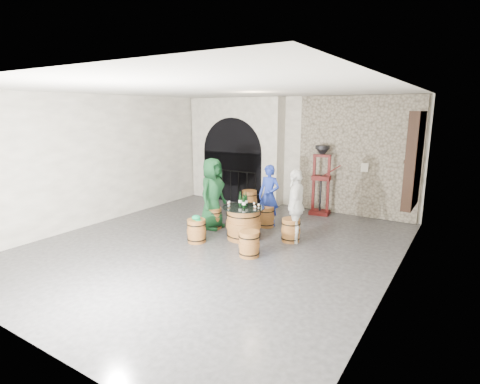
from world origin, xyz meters
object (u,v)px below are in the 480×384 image
Objects in this scene: person_green at (212,194)px; wine_bottle_center at (244,202)px; wine_bottle_left at (240,200)px; person_blue at (269,196)px; barrel_stool_right at (291,230)px; wine_bottle_right at (246,200)px; barrel_table at (243,223)px; barrel_stool_near_left at (196,231)px; person_white at (296,206)px; side_barrel at (249,201)px; barrel_stool_far at (266,217)px; barrel_stool_left at (213,218)px; barrel_stool_near_right at (249,244)px; corking_press at (321,175)px.

wine_bottle_center is at bearing -109.07° from person_green.
person_blue is at bearing 82.58° from wine_bottle_left.
wine_bottle_left is (-1.11, -0.32, 0.60)m from barrel_stool_right.
person_blue is 1.07m from wine_bottle_right.
barrel_table reaches higher than barrel_stool_near_left.
person_white reaches higher than wine_bottle_center.
barrel_stool_right is at bearing -89.08° from person_green.
person_white reaches higher than side_barrel.
person_white is 1.11m from wine_bottle_right.
person_white is at bearing -30.42° from barrel_stool_far.
barrel_stool_near_left is at bearing -74.68° from barrel_stool_left.
barrel_stool_near_right is 1.34m from wine_bottle_left.
person_white is 1.24m from wine_bottle_left.
barrel_stool_far is 1.33m from person_white.
wine_bottle_left is 0.17× the size of corking_press.
wine_bottle_right is (-0.98, -0.28, 0.60)m from barrel_stool_right.
barrel_stool_near_right is 1.15m from wine_bottle_center.
barrel_stool_right is at bearing 25.76° from wine_bottle_center.
wine_bottle_right is 2.32m from side_barrel.
barrel_stool_left is 0.86× the size of side_barrel.
barrel_stool_far and barrel_stool_near_left have the same top height.
barrel_stool_far is 1.51m from side_barrel.
wine_bottle_center is at bearing -73.70° from wine_bottle_right.
barrel_stool_far is 1.94m from barrel_stool_near_left.
wine_bottle_right is 2.83m from corking_press.
person_white is at bearing 33.09° from barrel_stool_near_left.
wine_bottle_center is 0.55× the size of side_barrel.
barrel_table is 1.25m from person_blue.
wine_bottle_left is at bearing -11.03° from barrel_stool_left.
person_blue is (1.05, 0.92, -0.10)m from person_green.
wine_bottle_right is at bearing 16.15° from wine_bottle_left.
person_green reaches higher than wine_bottle_left.
barrel_stool_right and barrel_stool_near_right have the same top height.
barrel_table is at bearing -31.28° from wine_bottle_left.
wine_bottle_left is at bearing -163.85° from wine_bottle_right.
person_blue is at bearing -120.72° from corking_press.
side_barrel is (-1.13, 2.14, -0.56)m from wine_bottle_center.
barrel_table is at bearing -14.08° from barrel_stool_left.
barrel_stool_near_right is 1.43m from person_white.
wine_bottle_left is 0.13m from wine_bottle_right.
barrel_stool_right is at bearing 22.38° from barrel_table.
wine_bottle_left is 1.00× the size of wine_bottle_right.
wine_bottle_center reaches higher than barrel_stool_left.
wine_bottle_right is at bearing -88.51° from person_white.
barrel_stool_far is 1.57× the size of wine_bottle_left.
side_barrel is (-1.10, 2.09, -0.06)m from barrel_table.
corking_press is (-0.33, 2.41, 0.30)m from person_white.
barrel_stool_near_right is 0.86× the size of side_barrel.
wine_bottle_left is at bearing 130.66° from barrel_stool_near_right.
barrel_stool_far is 0.52m from person_blue.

